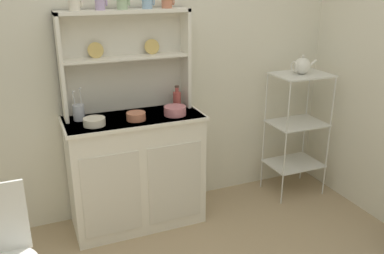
# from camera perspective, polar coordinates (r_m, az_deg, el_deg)

# --- Properties ---
(wall_back) EXTENTS (3.84, 0.05, 2.50)m
(wall_back) POSITION_cam_1_polar(r_m,az_deg,el_deg) (3.18, -6.90, 9.73)
(wall_back) COLOR silver
(wall_back) RESTS_ON ground
(hutch_cabinet) EXTENTS (0.99, 0.45, 0.86)m
(hutch_cabinet) POSITION_cam_1_polar(r_m,az_deg,el_deg) (3.15, -7.68, -5.87)
(hutch_cabinet) COLOR white
(hutch_cabinet) RESTS_ON ground
(hutch_shelf_unit) EXTENTS (0.92, 0.18, 0.73)m
(hutch_shelf_unit) POSITION_cam_1_polar(r_m,az_deg,el_deg) (3.04, -9.25, 9.89)
(hutch_shelf_unit) COLOR silver
(hutch_shelf_unit) RESTS_ON hutch_cabinet
(bakers_rack) EXTENTS (0.45, 0.34, 1.06)m
(bakers_rack) POSITION_cam_1_polar(r_m,az_deg,el_deg) (3.61, 14.26, 0.87)
(bakers_rack) COLOR silver
(bakers_rack) RESTS_ON ground
(cup_cream_0) EXTENTS (0.09, 0.07, 0.08)m
(cup_cream_0) POSITION_cam_1_polar(r_m,az_deg,el_deg) (2.90, -15.84, 15.94)
(cup_cream_0) COLOR silver
(cup_cream_0) RESTS_ON hutch_shelf_unit
(cup_lilac_1) EXTENTS (0.08, 0.07, 0.09)m
(cup_lilac_1) POSITION_cam_1_polar(r_m,az_deg,el_deg) (2.93, -12.49, 16.25)
(cup_lilac_1) COLOR #B79ECC
(cup_lilac_1) RESTS_ON hutch_shelf_unit
(cup_sage_2) EXTENTS (0.09, 0.07, 0.08)m
(cup_sage_2) POSITION_cam_1_polar(r_m,az_deg,el_deg) (2.96, -9.55, 16.46)
(cup_sage_2) COLOR #9EB78E
(cup_sage_2) RESTS_ON hutch_shelf_unit
(cup_sky_3) EXTENTS (0.09, 0.07, 0.08)m
(cup_sky_3) POSITION_cam_1_polar(r_m,az_deg,el_deg) (3.01, -6.15, 16.63)
(cup_sky_3) COLOR #8EB2D1
(cup_sky_3) RESTS_ON hutch_shelf_unit
(cup_terracotta_4) EXTENTS (0.09, 0.07, 0.08)m
(cup_terracotta_4) POSITION_cam_1_polar(r_m,az_deg,el_deg) (3.05, -3.45, 16.71)
(cup_terracotta_4) COLOR #C67556
(cup_terracotta_4) RESTS_ON hutch_shelf_unit
(bowl_mixing_large) EXTENTS (0.15, 0.15, 0.05)m
(bowl_mixing_large) POSITION_cam_1_polar(r_m,az_deg,el_deg) (2.86, -13.28, 0.72)
(bowl_mixing_large) COLOR silver
(bowl_mixing_large) RESTS_ON hutch_cabinet
(bowl_floral_medium) EXTENTS (0.13, 0.13, 0.06)m
(bowl_floral_medium) POSITION_cam_1_polar(r_m,az_deg,el_deg) (2.92, -7.69, 1.48)
(bowl_floral_medium) COLOR #C67556
(bowl_floral_medium) RESTS_ON hutch_cabinet
(bowl_cream_small) EXTENTS (0.16, 0.16, 0.06)m
(bowl_cream_small) POSITION_cam_1_polar(r_m,az_deg,el_deg) (3.00, -2.36, 2.25)
(bowl_cream_small) COLOR #D17A84
(bowl_cream_small) RESTS_ON hutch_cabinet
(jam_bottle) EXTENTS (0.06, 0.06, 0.17)m
(jam_bottle) POSITION_cam_1_polar(r_m,az_deg,el_deg) (3.15, -2.07, 3.85)
(jam_bottle) COLOR #B74C47
(jam_bottle) RESTS_ON hutch_cabinet
(utensil_jar) EXTENTS (0.08, 0.08, 0.23)m
(utensil_jar) POSITION_cam_1_polar(r_m,az_deg,el_deg) (2.98, -15.29, 1.99)
(utensil_jar) COLOR #B2B7C6
(utensil_jar) RESTS_ON hutch_cabinet
(porcelain_teapot) EXTENTS (0.22, 0.13, 0.16)m
(porcelain_teapot) POSITION_cam_1_polar(r_m,az_deg,el_deg) (3.49, 14.89, 8.14)
(porcelain_teapot) COLOR white
(porcelain_teapot) RESTS_ON bakers_rack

